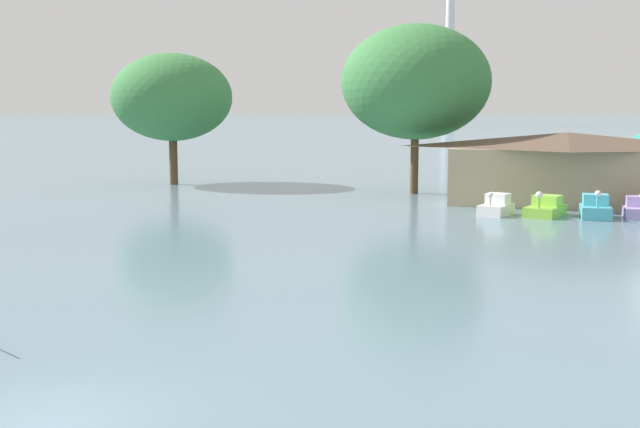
{
  "coord_description": "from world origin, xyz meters",
  "views": [
    {
      "loc": [
        8.96,
        -12.29,
        6.03
      ],
      "look_at": [
        0.53,
        17.12,
        1.89
      ],
      "focal_mm": 43.67,
      "sensor_mm": 36.0,
      "label": 1
    }
  ],
  "objects_px": {
    "pedal_boat_lavender": "(639,209)",
    "boathouse": "(566,167)",
    "pedal_boat_cyan": "(595,209)",
    "pedal_boat_lime": "(545,208)",
    "pedal_boat_white": "(496,207)",
    "shoreline_tree_tall_left": "(172,97)",
    "shoreline_tree_mid": "(416,82)"
  },
  "relations": [
    {
      "from": "pedal_boat_white",
      "to": "shoreline_tree_tall_left",
      "type": "bearing_deg",
      "value": -96.5
    },
    {
      "from": "pedal_boat_white",
      "to": "shoreline_tree_tall_left",
      "type": "xyz_separation_m",
      "value": [
        -26.04,
        11.49,
        6.46
      ]
    },
    {
      "from": "pedal_boat_white",
      "to": "pedal_boat_lavender",
      "type": "height_order",
      "value": "pedal_boat_lavender"
    },
    {
      "from": "pedal_boat_white",
      "to": "boathouse",
      "type": "relative_size",
      "value": 0.17
    },
    {
      "from": "boathouse",
      "to": "shoreline_tree_tall_left",
      "type": "bearing_deg",
      "value": 170.51
    },
    {
      "from": "shoreline_tree_tall_left",
      "to": "shoreline_tree_mid",
      "type": "xyz_separation_m",
      "value": [
        19.67,
        -1.38,
        0.96
      ]
    },
    {
      "from": "pedal_boat_lime",
      "to": "shoreline_tree_mid",
      "type": "bearing_deg",
      "value": -119.88
    },
    {
      "from": "pedal_boat_lime",
      "to": "pedal_boat_cyan",
      "type": "height_order",
      "value": "pedal_boat_cyan"
    },
    {
      "from": "pedal_boat_cyan",
      "to": "pedal_boat_lavender",
      "type": "distance_m",
      "value": 2.49
    },
    {
      "from": "pedal_boat_cyan",
      "to": "boathouse",
      "type": "distance_m",
      "value": 6.68
    },
    {
      "from": "pedal_boat_white",
      "to": "shoreline_tree_tall_left",
      "type": "distance_m",
      "value": 29.18
    },
    {
      "from": "pedal_boat_cyan",
      "to": "pedal_boat_lime",
      "type": "bearing_deg",
      "value": -94.57
    },
    {
      "from": "pedal_boat_lavender",
      "to": "shoreline_tree_mid",
      "type": "xyz_separation_m",
      "value": [
        -14.08,
        9.01,
        7.43
      ]
    },
    {
      "from": "pedal_boat_white",
      "to": "shoreline_tree_mid",
      "type": "xyz_separation_m",
      "value": [
        -6.37,
        10.11,
        7.41
      ]
    },
    {
      "from": "pedal_boat_lavender",
      "to": "pedal_boat_cyan",
      "type": "bearing_deg",
      "value": -71.16
    },
    {
      "from": "pedal_boat_white",
      "to": "pedal_boat_lime",
      "type": "bearing_deg",
      "value": 114.92
    },
    {
      "from": "pedal_boat_lime",
      "to": "shoreline_tree_mid",
      "type": "xyz_separation_m",
      "value": [
        -9.07,
        9.74,
        7.44
      ]
    },
    {
      "from": "pedal_boat_lavender",
      "to": "boathouse",
      "type": "bearing_deg",
      "value": -146.5
    },
    {
      "from": "pedal_boat_white",
      "to": "shoreline_tree_mid",
      "type": "bearing_deg",
      "value": -130.48
    },
    {
      "from": "pedal_boat_cyan",
      "to": "pedal_boat_lavender",
      "type": "height_order",
      "value": "pedal_boat_cyan"
    },
    {
      "from": "shoreline_tree_mid",
      "to": "pedal_boat_cyan",
      "type": "bearing_deg",
      "value": -40.08
    },
    {
      "from": "pedal_boat_lime",
      "to": "pedal_boat_lavender",
      "type": "relative_size",
      "value": 1.32
    },
    {
      "from": "pedal_boat_white",
      "to": "shoreline_tree_tall_left",
      "type": "height_order",
      "value": "shoreline_tree_tall_left"
    },
    {
      "from": "pedal_boat_cyan",
      "to": "shoreline_tree_mid",
      "type": "bearing_deg",
      "value": -131.74
    },
    {
      "from": "boathouse",
      "to": "shoreline_tree_tall_left",
      "type": "xyz_separation_m",
      "value": [
        -29.97,
        5.01,
        4.57
      ]
    },
    {
      "from": "pedal_boat_lime",
      "to": "pedal_boat_cyan",
      "type": "xyz_separation_m",
      "value": [
        2.67,
        -0.14,
        0.07
      ]
    },
    {
      "from": "pedal_boat_lime",
      "to": "shoreline_tree_tall_left",
      "type": "distance_m",
      "value": 31.5
    },
    {
      "from": "boathouse",
      "to": "pedal_boat_cyan",
      "type": "bearing_deg",
      "value": -76.95
    },
    {
      "from": "pedal_boat_lavender",
      "to": "shoreline_tree_mid",
      "type": "relative_size",
      "value": 0.21
    },
    {
      "from": "pedal_boat_white",
      "to": "shoreline_tree_tall_left",
      "type": "relative_size",
      "value": 0.25
    },
    {
      "from": "pedal_boat_lavender",
      "to": "shoreline_tree_tall_left",
      "type": "xyz_separation_m",
      "value": [
        -33.75,
        10.39,
        6.47
      ]
    },
    {
      "from": "pedal_boat_lime",
      "to": "boathouse",
      "type": "xyz_separation_m",
      "value": [
        1.22,
        6.12,
        1.91
      ]
    }
  ]
}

